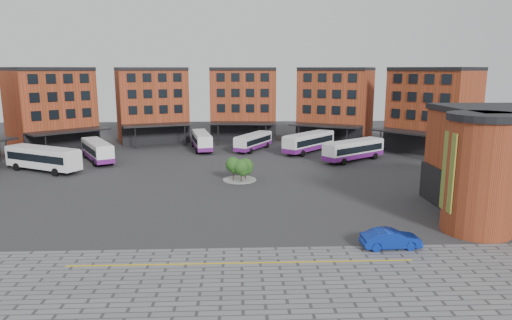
{
  "coord_description": "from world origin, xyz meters",
  "views": [
    {
      "loc": [
        1.73,
        -46.0,
        14.34
      ],
      "look_at": [
        3.89,
        5.45,
        4.0
      ],
      "focal_mm": 32.0,
      "sensor_mm": 36.0,
      "label": 1
    }
  ],
  "objects_px": {
    "tree_island": "(241,168)",
    "bus_f": "(354,150)",
    "bus_c": "(202,140)",
    "bus_d": "(253,141)",
    "bus_e": "(309,142)",
    "bus_b": "(97,150)",
    "blue_car": "(391,239)",
    "bus_a": "(43,157)"
  },
  "relations": [
    {
      "from": "bus_a",
      "to": "bus_b",
      "type": "xyz_separation_m",
      "value": [
        5.52,
        6.92,
        -0.32
      ]
    },
    {
      "from": "tree_island",
      "to": "bus_e",
      "type": "distance_m",
      "value": 23.34
    },
    {
      "from": "bus_b",
      "to": "blue_car",
      "type": "relative_size",
      "value": 2.34
    },
    {
      "from": "bus_b",
      "to": "bus_f",
      "type": "xyz_separation_m",
      "value": [
        40.32,
        -1.29,
        0.03
      ]
    },
    {
      "from": "blue_car",
      "to": "bus_b",
      "type": "bearing_deg",
      "value": 39.86
    },
    {
      "from": "tree_island",
      "to": "bus_a",
      "type": "bearing_deg",
      "value": 166.46
    },
    {
      "from": "bus_b",
      "to": "bus_e",
      "type": "distance_m",
      "value": 34.99
    },
    {
      "from": "bus_d",
      "to": "bus_c",
      "type": "bearing_deg",
      "value": -156.45
    },
    {
      "from": "blue_car",
      "to": "bus_d",
      "type": "bearing_deg",
      "value": 8.6
    },
    {
      "from": "tree_island",
      "to": "bus_d",
      "type": "distance_m",
      "value": 22.69
    },
    {
      "from": "bus_d",
      "to": "bus_f",
      "type": "xyz_separation_m",
      "value": [
        15.48,
        -10.21,
        0.17
      ]
    },
    {
      "from": "tree_island",
      "to": "bus_b",
      "type": "distance_m",
      "value": 26.19
    },
    {
      "from": "bus_c",
      "to": "blue_car",
      "type": "relative_size",
      "value": 2.38
    },
    {
      "from": "bus_b",
      "to": "bus_e",
      "type": "xyz_separation_m",
      "value": [
        34.41,
        6.35,
        0.11
      ]
    },
    {
      "from": "bus_a",
      "to": "bus_e",
      "type": "xyz_separation_m",
      "value": [
        39.93,
        13.27,
        -0.21
      ]
    },
    {
      "from": "bus_f",
      "to": "blue_car",
      "type": "distance_m",
      "value": 36.06
    },
    {
      "from": "bus_b",
      "to": "bus_f",
      "type": "relative_size",
      "value": 1.02
    },
    {
      "from": "bus_a",
      "to": "bus_d",
      "type": "relative_size",
      "value": 1.17
    },
    {
      "from": "bus_c",
      "to": "bus_a",
      "type": "bearing_deg",
      "value": -152.55
    },
    {
      "from": "bus_f",
      "to": "tree_island",
      "type": "bearing_deg",
      "value": -90.69
    },
    {
      "from": "blue_car",
      "to": "bus_a",
      "type": "bearing_deg",
      "value": 49.98
    },
    {
      "from": "bus_f",
      "to": "bus_e",
      "type": "bearing_deg",
      "value": -177.48
    },
    {
      "from": "bus_e",
      "to": "blue_car",
      "type": "distance_m",
      "value": 43.2
    },
    {
      "from": "bus_c",
      "to": "bus_f",
      "type": "distance_m",
      "value": 27.11
    },
    {
      "from": "bus_f",
      "to": "blue_car",
      "type": "xyz_separation_m",
      "value": [
        -5.98,
        -35.55,
        -0.98
      ]
    },
    {
      "from": "bus_b",
      "to": "bus_c",
      "type": "distance_m",
      "value": 18.38
    },
    {
      "from": "bus_f",
      "to": "blue_car",
      "type": "relative_size",
      "value": 2.3
    },
    {
      "from": "bus_e",
      "to": "bus_c",
      "type": "bearing_deg",
      "value": -147.73
    },
    {
      "from": "bus_b",
      "to": "bus_d",
      "type": "relative_size",
      "value": 1.09
    },
    {
      "from": "bus_d",
      "to": "blue_car",
      "type": "distance_m",
      "value": 46.74
    },
    {
      "from": "tree_island",
      "to": "bus_d",
      "type": "xyz_separation_m",
      "value": [
        2.48,
        22.56,
        -0.14
      ]
    },
    {
      "from": "bus_d",
      "to": "bus_e",
      "type": "distance_m",
      "value": 9.91
    },
    {
      "from": "bus_e",
      "to": "bus_f",
      "type": "bearing_deg",
      "value": -9.73
    },
    {
      "from": "bus_c",
      "to": "tree_island",
      "type": "bearing_deg",
      "value": -84.72
    },
    {
      "from": "bus_d",
      "to": "bus_f",
      "type": "relative_size",
      "value": 0.94
    },
    {
      "from": "bus_b",
      "to": "bus_c",
      "type": "bearing_deg",
      "value": 3.57
    },
    {
      "from": "tree_island",
      "to": "bus_f",
      "type": "xyz_separation_m",
      "value": [
        17.96,
        12.34,
        0.03
      ]
    },
    {
      "from": "tree_island",
      "to": "bus_d",
      "type": "height_order",
      "value": "tree_island"
    },
    {
      "from": "bus_b",
      "to": "tree_island",
      "type": "bearing_deg",
      "value": -59.9
    },
    {
      "from": "tree_island",
      "to": "bus_d",
      "type": "relative_size",
      "value": 0.42
    },
    {
      "from": "bus_c",
      "to": "blue_car",
      "type": "height_order",
      "value": "bus_c"
    },
    {
      "from": "bus_f",
      "to": "bus_b",
      "type": "bearing_deg",
      "value": -127.04
    }
  ]
}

